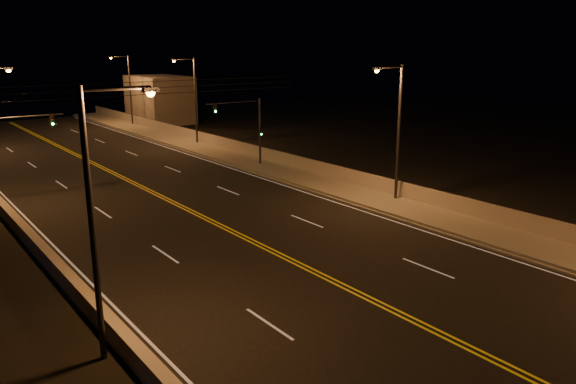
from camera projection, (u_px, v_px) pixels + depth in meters
road at (237, 234)px, 30.80m from camera, size 18.00×120.00×0.02m
sidewalk at (376, 200)px, 37.03m from camera, size 3.60×120.00×0.30m
curb at (356, 206)px, 35.96m from camera, size 0.14×120.00×0.15m
parapet_wall at (394, 187)px, 37.82m from camera, size 0.30×120.00×1.00m
jersey_barrier at (56, 267)px, 25.16m from camera, size 0.45×120.00×0.83m
distant_building_right at (160, 99)px, 75.36m from camera, size 6.00×10.00×6.16m
parapet_rail at (394, 179)px, 37.68m from camera, size 0.06×120.00×0.06m
lane_markings at (238, 234)px, 30.74m from camera, size 17.32×116.00×0.00m
streetlight_1 at (396, 125)px, 35.60m from camera, size 2.55×0.28×8.90m
streetlight_2 at (193, 95)px, 57.00m from camera, size 2.55×0.28×8.90m
streetlight_3 at (128, 86)px, 70.56m from camera, size 2.55×0.28×8.90m
streetlight_4 at (99, 207)px, 17.48m from camera, size 2.55×0.28×8.90m
traffic_signal_right at (250, 125)px, 46.46m from camera, size 5.11×0.31×5.82m
traffic_signal_left at (2, 149)px, 35.60m from camera, size 5.11×0.31×5.82m
overhead_wires at (157, 88)px, 36.29m from camera, size 22.00×0.03×0.83m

